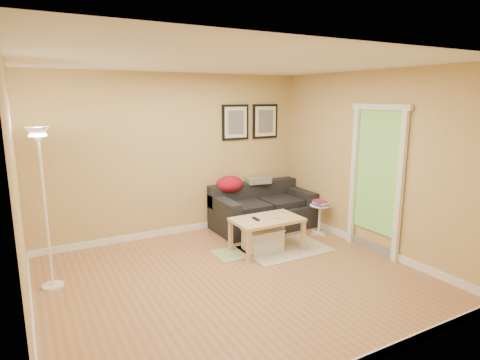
% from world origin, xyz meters
% --- Properties ---
extents(floor, '(4.50, 4.50, 0.00)m').
position_xyz_m(floor, '(0.00, 0.00, 0.00)').
color(floor, '#AC7149').
rests_on(floor, ground).
extents(ceiling, '(4.50, 4.50, 0.00)m').
position_xyz_m(ceiling, '(0.00, 0.00, 2.60)').
color(ceiling, white).
rests_on(ceiling, wall_back).
extents(wall_back, '(4.50, 0.00, 4.50)m').
position_xyz_m(wall_back, '(0.00, 2.00, 1.30)').
color(wall_back, tan).
rests_on(wall_back, ground).
extents(wall_front, '(4.50, 0.00, 4.50)m').
position_xyz_m(wall_front, '(0.00, -2.00, 1.30)').
color(wall_front, tan).
rests_on(wall_front, ground).
extents(wall_left, '(0.00, 4.00, 4.00)m').
position_xyz_m(wall_left, '(-2.25, 0.00, 1.30)').
color(wall_left, tan).
rests_on(wall_left, ground).
extents(wall_right, '(0.00, 4.00, 4.00)m').
position_xyz_m(wall_right, '(2.25, 0.00, 1.30)').
color(wall_right, tan).
rests_on(wall_right, ground).
extents(baseboard_back, '(4.50, 0.02, 0.10)m').
position_xyz_m(baseboard_back, '(0.00, 1.99, 0.05)').
color(baseboard_back, white).
rests_on(baseboard_back, ground).
extents(baseboard_left, '(0.02, 4.00, 0.10)m').
position_xyz_m(baseboard_left, '(-2.24, 0.00, 0.05)').
color(baseboard_left, white).
rests_on(baseboard_left, ground).
extents(baseboard_right, '(0.02, 4.00, 0.10)m').
position_xyz_m(baseboard_right, '(2.24, 0.00, 0.05)').
color(baseboard_right, white).
rests_on(baseboard_right, ground).
extents(sofa, '(1.70, 0.90, 0.75)m').
position_xyz_m(sofa, '(1.38, 1.53, 0.38)').
color(sofa, black).
rests_on(sofa, ground).
extents(red_throw, '(0.48, 0.36, 0.28)m').
position_xyz_m(red_throw, '(0.88, 1.82, 0.77)').
color(red_throw, '#B91135').
rests_on(red_throw, sofa).
extents(plaid_throw, '(0.45, 0.32, 0.10)m').
position_xyz_m(plaid_throw, '(1.45, 1.82, 0.78)').
color(plaid_throw, tan).
rests_on(plaid_throw, sofa).
extents(framed_print_left, '(0.50, 0.04, 0.60)m').
position_xyz_m(framed_print_left, '(1.08, 1.98, 1.80)').
color(framed_print_left, black).
rests_on(framed_print_left, wall_back).
extents(framed_print_right, '(0.50, 0.04, 0.60)m').
position_xyz_m(framed_print_right, '(1.68, 1.98, 1.80)').
color(framed_print_right, black).
rests_on(framed_print_right, wall_back).
extents(area_rug, '(1.25, 0.85, 0.01)m').
position_xyz_m(area_rug, '(1.14, 0.51, 0.01)').
color(area_rug, '#C4B49B').
rests_on(area_rug, ground).
extents(green_runner, '(0.70, 0.50, 0.01)m').
position_xyz_m(green_runner, '(0.45, 0.72, 0.01)').
color(green_runner, '#668C4C').
rests_on(green_runner, ground).
extents(coffee_table, '(1.06, 0.72, 0.50)m').
position_xyz_m(coffee_table, '(0.86, 0.60, 0.25)').
color(coffee_table, tan).
rests_on(coffee_table, ground).
extents(remote_control, '(0.06, 0.16, 0.02)m').
position_xyz_m(remote_control, '(0.68, 0.62, 0.51)').
color(remote_control, black).
rests_on(remote_control, coffee_table).
extents(tape_roll, '(0.07, 0.07, 0.03)m').
position_xyz_m(tape_roll, '(0.95, 0.53, 0.51)').
color(tape_roll, yellow).
rests_on(tape_roll, coffee_table).
extents(storage_bin, '(0.54, 0.39, 0.33)m').
position_xyz_m(storage_bin, '(0.82, 0.64, 0.17)').
color(storage_bin, white).
rests_on(storage_bin, ground).
extents(side_table, '(0.32, 0.32, 0.50)m').
position_xyz_m(side_table, '(2.02, 0.81, 0.25)').
color(side_table, white).
rests_on(side_table, ground).
extents(book_stack, '(0.25, 0.29, 0.08)m').
position_xyz_m(book_stack, '(2.02, 0.80, 0.53)').
color(book_stack, navy).
rests_on(book_stack, side_table).
extents(floor_lamp, '(0.25, 0.25, 1.91)m').
position_xyz_m(floor_lamp, '(-2.00, 0.85, 0.90)').
color(floor_lamp, white).
rests_on(floor_lamp, ground).
extents(doorway, '(0.12, 1.01, 2.13)m').
position_xyz_m(doorway, '(2.20, -0.15, 1.02)').
color(doorway, white).
rests_on(doorway, ground).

